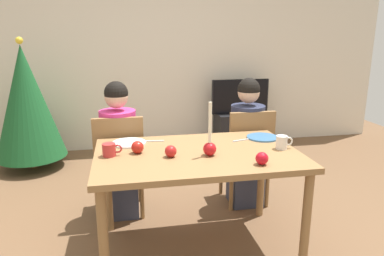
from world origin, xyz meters
name	(u,v)px	position (x,y,z in m)	size (l,w,h in m)	color
ground_plane	(197,248)	(0.00, 0.00, 0.00)	(7.68, 7.68, 0.00)	brown
back_wall	(158,52)	(0.00, 2.60, 1.30)	(6.40, 0.10, 2.60)	beige
dining_table	(197,163)	(0.00, 0.00, 0.67)	(1.40, 0.90, 0.75)	olive
chair_left	(120,160)	(-0.54, 0.61, 0.51)	(0.40, 0.40, 0.90)	olive
chair_right	(248,152)	(0.59, 0.61, 0.51)	(0.40, 0.40, 0.90)	olive
person_left_child	(119,152)	(-0.54, 0.64, 0.57)	(0.30, 0.30, 1.17)	#33384C
person_right_child	(247,145)	(0.59, 0.64, 0.57)	(0.30, 0.30, 1.17)	#33384C
tv_stand	(239,130)	(1.07, 2.30, 0.24)	(0.64, 0.40, 0.48)	black
tv	(240,96)	(1.07, 2.30, 0.71)	(0.79, 0.05, 0.46)	black
christmas_tree	(27,102)	(-1.56, 1.99, 0.78)	(0.78, 0.78, 1.51)	brown
candle_centerpiece	(210,145)	(0.07, -0.08, 0.82)	(0.09, 0.09, 0.36)	red
plate_left	(129,143)	(-0.46, 0.29, 0.76)	(0.25, 0.25, 0.01)	silver
plate_right	(263,137)	(0.57, 0.24, 0.76)	(0.25, 0.25, 0.01)	teal
mug_left	(110,150)	(-0.59, 0.03, 0.79)	(0.13, 0.09, 0.09)	#B72D2D
mug_right	(282,142)	(0.60, -0.04, 0.80)	(0.13, 0.08, 0.10)	silver
fork_left	(152,141)	(-0.29, 0.31, 0.75)	(0.18, 0.01, 0.01)	silver
fork_right	(243,140)	(0.40, 0.21, 0.75)	(0.18, 0.01, 0.01)	silver
apple_near_candle	(137,147)	(-0.41, 0.06, 0.79)	(0.09, 0.09, 0.09)	#AD1E15
apple_by_left_plate	(171,151)	(-0.19, -0.06, 0.79)	(0.08, 0.08, 0.08)	#B21D1B
apple_by_right_mug	(262,158)	(0.34, -0.31, 0.79)	(0.08, 0.08, 0.08)	red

